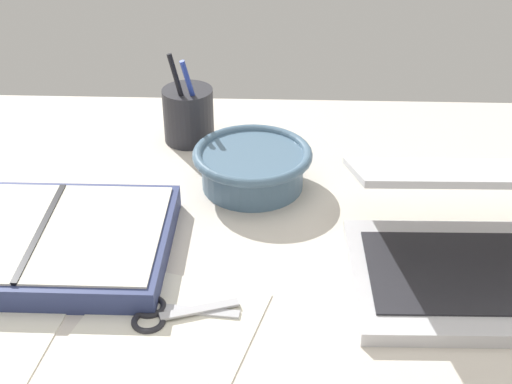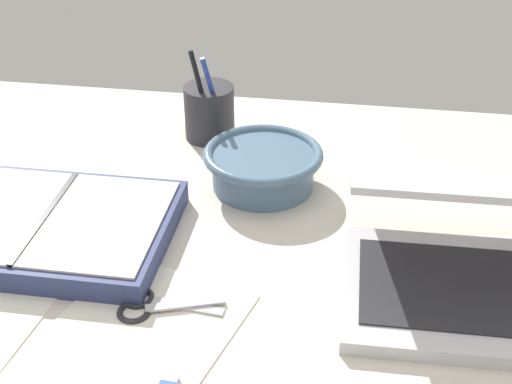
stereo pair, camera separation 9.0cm
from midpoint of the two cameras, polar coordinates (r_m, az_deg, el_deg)
The scene contains 7 objects.
desk_top at distance 89.22cm, azimuth -0.23°, elevation -6.63°, with size 140.00×100.00×2.00cm, color beige.
laptop at distance 87.97cm, azimuth 20.66°, elevation -5.00°, with size 32.64×28.17×16.30cm.
bowl at distance 102.91cm, azimuth 3.07°, elevation 2.03°, with size 17.32×17.32×5.91cm.
pen_cup at distance 115.84cm, azimuth -1.53°, elevation 6.39°, with size 8.10×8.10×15.53cm.
planner at distance 95.32cm, azimuth -13.78°, elevation -2.80°, with size 32.00×23.27×3.66cm.
scissors at distance 83.05cm, azimuth -5.60°, elevation -9.10°, with size 12.40×6.32×0.80cm.
paper_sheet_front at distance 78.60cm, azimuth -7.11°, elevation -12.40°, with size 19.28×27.44×0.16cm, color silver.
Camera 2 is at (15.52, -68.19, 56.95)cm, focal length 50.00 mm.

